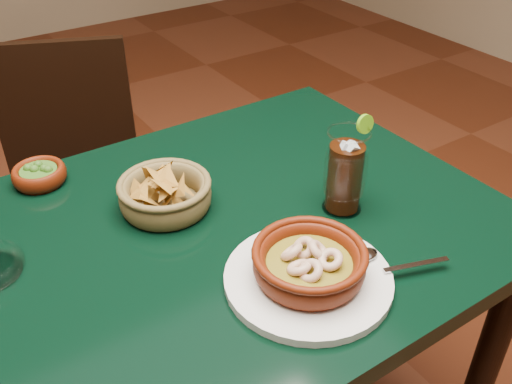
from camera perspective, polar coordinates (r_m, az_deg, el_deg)
dining_table at (r=1.11m, az=-6.66°, el=-8.58°), size 1.20×0.80×0.75m
dining_chair at (r=1.74m, az=-17.83°, el=0.59°), size 0.53×0.53×0.87m
shrimp_plate at (r=0.93m, az=5.34°, el=-7.47°), size 0.36×0.28×0.08m
chip_basket at (r=1.11m, az=-9.10°, el=-0.17°), size 0.21×0.21×0.12m
guacamole_ramekin at (r=1.26m, az=-20.86°, el=1.67°), size 0.13×0.13×0.04m
cola_drink at (r=1.08m, az=8.91°, el=2.00°), size 0.17×0.17×0.19m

